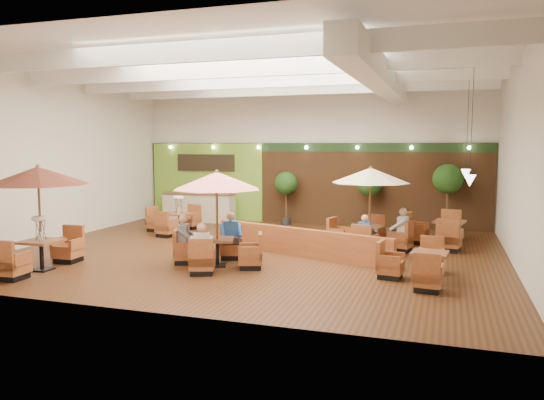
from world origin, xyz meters
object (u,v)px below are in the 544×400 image
at_px(table_0, 39,191).
at_px(table_4, 418,267).
at_px(booth_divider, 299,242).
at_px(table_2, 370,193).
at_px(table_3, 173,220).
at_px(service_counter, 199,207).
at_px(table_5, 439,233).
at_px(diner_1, 231,231).
at_px(diner_0, 202,243).
at_px(topiary_1, 370,186).
at_px(diner_4, 401,226).
at_px(topiary_0, 286,185).
at_px(diner_2, 186,235).
at_px(topiary_2, 448,182).
at_px(table_1, 217,200).
at_px(diner_3, 365,230).

distance_m(table_0, table_4, 9.42).
xyz_separation_m(booth_divider, table_2, (1.76, 1.59, 1.33)).
bearing_deg(table_2, table_3, -173.76).
relative_size(service_counter, table_5, 1.09).
bearing_deg(diner_1, table_2, -172.92).
bearing_deg(diner_0, topiary_1, 45.00).
relative_size(table_5, diner_4, 3.25).
height_order(topiary_0, diner_2, topiary_0).
height_order(table_4, topiary_2, topiary_2).
bearing_deg(diner_4, table_1, 140.21).
xyz_separation_m(table_1, diner_1, (0.00, 0.92, -0.95)).
xyz_separation_m(topiary_2, diner_4, (-1.28, -3.93, -1.06)).
height_order(topiary_2, diner_3, topiary_2).
bearing_deg(table_5, diner_1, -131.78).
distance_m(table_3, diner_1, 5.09).
relative_size(table_1, topiary_1, 1.21).
relative_size(table_1, table_5, 0.95).
bearing_deg(topiary_2, table_0, -136.42).
distance_m(table_1, diner_3, 4.40).
bearing_deg(booth_divider, topiary_0, 128.84).
distance_m(service_counter, diner_3, 8.84).
height_order(table_0, table_3, table_0).
bearing_deg(diner_3, booth_divider, -150.82).
bearing_deg(diner_3, diner_1, -146.86).
bearing_deg(table_4, table_3, 160.22).
height_order(table_1, topiary_1, table_1).
relative_size(booth_divider, table_0, 2.17).
xyz_separation_m(table_1, diner_0, (0.00, -0.92, -0.96)).
relative_size(table_2, topiary_0, 1.22).
relative_size(table_1, diner_0, 3.18).
height_order(table_1, table_5, table_1).
height_order(table_0, diner_3, table_0).
relative_size(service_counter, table_2, 1.17).
relative_size(table_3, table_5, 0.90).
height_order(table_0, table_1, table_0).
bearing_deg(table_2, topiary_1, 111.81).
relative_size(table_0, table_3, 1.07).
distance_m(table_5, diner_2, 8.04).
xyz_separation_m(table_0, topiary_1, (6.92, 9.21, -0.41)).
height_order(table_4, table_5, table_5).
relative_size(service_counter, table_1, 1.15).
height_order(table_4, diner_2, diner_2).
xyz_separation_m(topiary_2, diner_0, (-5.66, -8.29, -1.07)).
bearing_deg(diner_0, topiary_0, 66.77).
bearing_deg(topiary_0, diner_2, -94.38).
xyz_separation_m(table_1, table_4, (5.05, 0.10, -1.40)).
xyz_separation_m(topiary_1, diner_1, (-2.91, -6.46, -0.83)).
bearing_deg(topiary_1, diner_3, -83.48).
bearing_deg(table_0, booth_divider, 30.18).
height_order(booth_divider, topiary_1, topiary_1).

